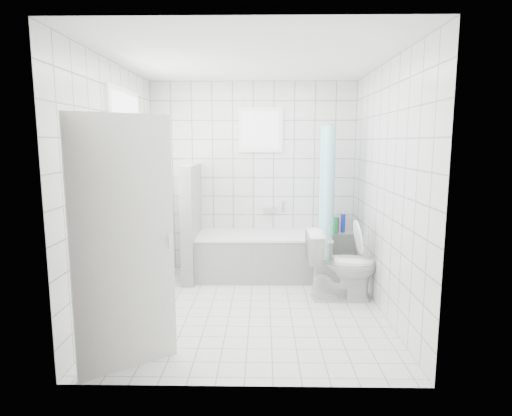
{
  "coord_description": "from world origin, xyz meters",
  "views": [
    {
      "loc": [
        0.14,
        -4.42,
        1.79
      ],
      "look_at": [
        0.06,
        0.35,
        1.05
      ],
      "focal_mm": 30.0,
      "sensor_mm": 36.0,
      "label": 1
    }
  ],
  "objects": [
    {
      "name": "bathtub",
      "position": [
        0.14,
        1.12,
        0.29
      ],
      "size": [
        1.75,
        0.77,
        0.58
      ],
      "color": "white",
      "rests_on": "ground"
    },
    {
      "name": "ceiling",
      "position": [
        0.0,
        0.0,
        2.6
      ],
      "size": [
        3.0,
        3.0,
        0.0
      ],
      "primitive_type": "plane",
      "rotation": [
        3.14,
        0.0,
        0.0
      ],
      "color": "white",
      "rests_on": "ground"
    },
    {
      "name": "ledge_bottles",
      "position": [
        1.18,
        1.37,
        0.67
      ],
      "size": [
        0.18,
        0.17,
        0.26
      ],
      "color": "red",
      "rests_on": "tiled_ledge"
    },
    {
      "name": "toilet",
      "position": [
        1.03,
        0.31,
        0.4
      ],
      "size": [
        0.8,
        0.47,
        0.8
      ],
      "primitive_type": "imported",
      "rotation": [
        0.0,
        0.0,
        1.59
      ],
      "color": "white",
      "rests_on": "ground"
    },
    {
      "name": "curtain_rod",
      "position": [
        0.95,
        1.1,
        2.0
      ],
      "size": [
        0.02,
        0.8,
        0.02
      ],
      "primitive_type": "cylinder",
      "rotation": [
        1.57,
        0.0,
        0.0
      ],
      "color": "silver",
      "rests_on": "wall_back"
    },
    {
      "name": "tub_faucet",
      "position": [
        0.24,
        1.46,
        0.85
      ],
      "size": [
        0.18,
        0.06,
        0.06
      ],
      "primitive_type": "cube",
      "color": "silver",
      "rests_on": "wall_back"
    },
    {
      "name": "tiled_ledge",
      "position": [
        1.21,
        1.38,
        0.28
      ],
      "size": [
        0.4,
        0.24,
        0.55
      ],
      "primitive_type": "cube",
      "color": "white",
      "rests_on": "ground"
    },
    {
      "name": "wall_right",
      "position": [
        1.4,
        0.0,
        1.3
      ],
      "size": [
        0.02,
        3.0,
        2.6
      ],
      "primitive_type": "cube",
      "color": "white",
      "rests_on": "ground"
    },
    {
      "name": "sill_bottles",
      "position": [
        -1.3,
        0.23,
        1.04
      ],
      "size": [
        0.18,
        0.81,
        0.33
      ],
      "color": "#33E8DB",
      "rests_on": "window_sill"
    },
    {
      "name": "shower_curtain",
      "position": [
        0.95,
        0.97,
        1.1
      ],
      "size": [
        0.14,
        0.48,
        1.78
      ],
      "primitive_type": null,
      "color": "#56F9FF",
      "rests_on": "curtain_rod"
    },
    {
      "name": "partition_wall",
      "position": [
        -0.8,
        1.07,
        0.75
      ],
      "size": [
        0.15,
        0.85,
        1.5
      ],
      "primitive_type": "cube",
      "color": "white",
      "rests_on": "ground"
    },
    {
      "name": "window_back",
      "position": [
        0.1,
        1.46,
        1.95
      ],
      "size": [
        0.5,
        0.01,
        0.5
      ],
      "primitive_type": "cube",
      "color": "white",
      "rests_on": "wall_back"
    },
    {
      "name": "window_left",
      "position": [
        -1.35,
        0.3,
        1.6
      ],
      "size": [
        0.01,
        0.9,
        1.4
      ],
      "primitive_type": "cube",
      "color": "white",
      "rests_on": "wall_left"
    },
    {
      "name": "wall_back",
      "position": [
        0.0,
        1.5,
        1.3
      ],
      "size": [
        2.8,
        0.02,
        2.6
      ],
      "primitive_type": "cube",
      "color": "white",
      "rests_on": "ground"
    },
    {
      "name": "window_sill",
      "position": [
        -1.31,
        0.3,
        0.86
      ],
      "size": [
        0.18,
        1.02,
        0.08
      ],
      "primitive_type": "cube",
      "color": "white",
      "rests_on": "wall_left"
    },
    {
      "name": "wall_front",
      "position": [
        0.0,
        -1.5,
        1.3
      ],
      "size": [
        2.8,
        0.02,
        2.6
      ],
      "primitive_type": "cube",
      "color": "white",
      "rests_on": "ground"
    },
    {
      "name": "door",
      "position": [
        -0.93,
        -1.24,
        1.0
      ],
      "size": [
        0.67,
        0.51,
        2.0
      ],
      "primitive_type": "cube",
      "rotation": [
        0.0,
        0.0,
        -0.93
      ],
      "color": "silver",
      "rests_on": "ground"
    },
    {
      "name": "wall_left",
      "position": [
        -1.4,
        0.0,
        1.3
      ],
      "size": [
        0.02,
        3.0,
        2.6
      ],
      "primitive_type": "cube",
      "color": "white",
      "rests_on": "ground"
    },
    {
      "name": "ground",
      "position": [
        0.0,
        0.0,
        0.0
      ],
      "size": [
        3.0,
        3.0,
        0.0
      ],
      "primitive_type": "plane",
      "color": "white",
      "rests_on": "ground"
    }
  ]
}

